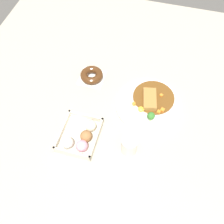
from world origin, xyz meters
TOP-DOWN VIEW (x-y plane):
  - ground_plane at (0.00, 0.00)m, footprint 1.60×1.60m
  - curry_plate at (0.05, -0.10)m, footprint 0.29×0.29m
  - donut_box at (-0.19, 0.14)m, footprint 0.18×0.15m
  - chocolate_ring_donut at (0.13, 0.20)m, footprint 0.12×0.12m
  - coffee_mug at (-0.18, -0.06)m, footprint 0.06×0.06m

SIDE VIEW (x-z plane):
  - ground_plane at x=0.00m, z-range 0.00..0.00m
  - curry_plate at x=0.05m, z-range -0.02..0.04m
  - chocolate_ring_donut at x=0.13m, z-range 0.00..0.04m
  - donut_box at x=-0.19m, z-range -0.01..0.05m
  - coffee_mug at x=-0.18m, z-range 0.00..0.08m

